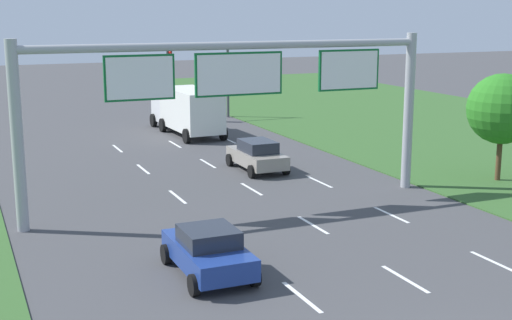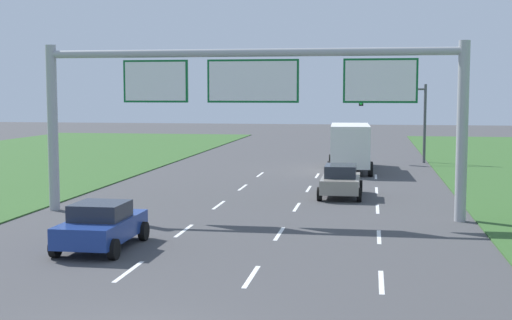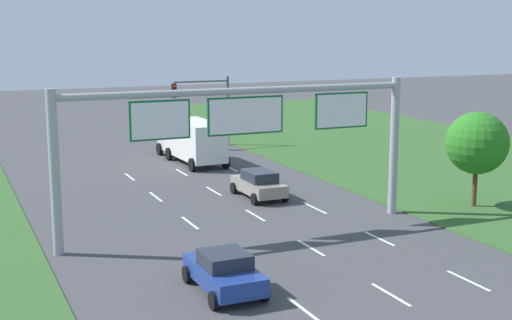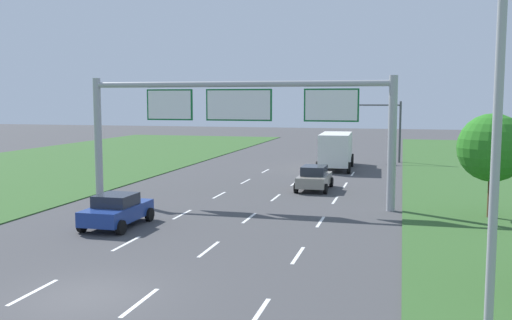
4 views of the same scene
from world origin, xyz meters
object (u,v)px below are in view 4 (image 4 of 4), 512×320
(car_near_red, at_px, (314,178))
(traffic_light_mast, at_px, (379,120))
(box_truck, at_px, (336,149))
(roadside_tree_mid, at_px, (492,148))
(car_lead_silver, at_px, (117,210))
(sign_gantry, at_px, (238,115))
(street_lamp, at_px, (476,135))

(car_near_red, bearing_deg, traffic_light_mast, 79.60)
(box_truck, bearing_deg, roadside_tree_mid, -65.01)
(car_lead_silver, height_order, roadside_tree_mid, roadside_tree_mid)
(car_near_red, relative_size, sign_gantry, 0.24)
(traffic_light_mast, bearing_deg, box_truck, -118.82)
(street_lamp, relative_size, roadside_tree_mid, 1.66)
(car_lead_silver, bearing_deg, roadside_tree_mid, 20.23)
(box_truck, relative_size, street_lamp, 0.96)
(car_lead_silver, bearing_deg, box_truck, 73.80)
(roadside_tree_mid, bearing_deg, box_truck, 117.24)
(street_lamp, bearing_deg, traffic_light_mast, 94.84)
(box_truck, relative_size, roadside_tree_mid, 1.60)
(sign_gantry, relative_size, street_lamp, 2.03)
(sign_gantry, height_order, roadside_tree_mid, sign_gantry)
(roadside_tree_mid, bearing_deg, car_near_red, 145.35)
(car_lead_silver, distance_m, roadside_tree_mid, 18.00)
(street_lamp, bearing_deg, roadside_tree_mid, 80.79)
(car_near_red, relative_size, car_lead_silver, 1.03)
(car_lead_silver, distance_m, sign_gantry, 8.90)
(box_truck, height_order, sign_gantry, sign_gantry)
(car_near_red, xyz_separation_m, street_lamp, (6.77, -24.06, 4.29))
(street_lamp, bearing_deg, car_lead_silver, 140.87)
(sign_gantry, relative_size, roadside_tree_mid, 3.37)
(car_near_red, xyz_separation_m, roadside_tree_mid, (9.59, -6.63, 2.67))
(traffic_light_mast, xyz_separation_m, street_lamp, (3.53, -41.69, 1.21))
(roadside_tree_mid, bearing_deg, car_lead_silver, -159.83)
(car_near_red, bearing_deg, box_truck, 89.68)
(traffic_light_mast, relative_size, street_lamp, 0.66)
(car_near_red, height_order, sign_gantry, sign_gantry)
(car_near_red, bearing_deg, sign_gantry, -119.47)
(car_near_red, distance_m, car_lead_silver, 14.62)
(car_near_red, bearing_deg, street_lamp, -74.28)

